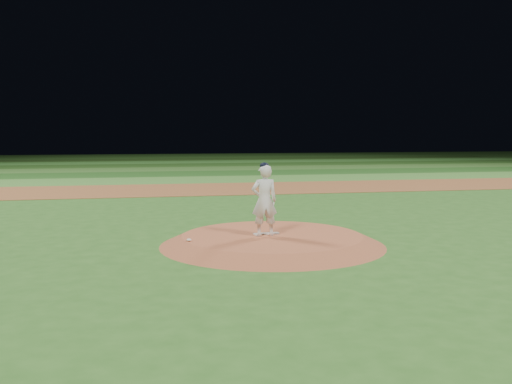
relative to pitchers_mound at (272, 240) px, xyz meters
name	(u,v)px	position (x,y,z in m)	size (l,w,h in m)	color
ground	(272,245)	(0.00, 0.00, -0.12)	(120.00, 120.00, 0.00)	#2B5F1E
infield_dirt_band	(207,189)	(0.00, 14.00, -0.12)	(70.00, 6.00, 0.02)	brown
outfield_stripe_0	(196,180)	(0.00, 19.50, -0.12)	(70.00, 5.00, 0.02)	#3E7A2C
outfield_stripe_1	(188,174)	(0.00, 24.50, -0.12)	(70.00, 5.00, 0.02)	#1E4D18
outfield_stripe_2	(183,169)	(0.00, 29.50, -0.12)	(70.00, 5.00, 0.02)	#346725
outfield_stripe_3	(178,165)	(0.00, 34.50, -0.12)	(70.00, 5.00, 0.02)	#204917
outfield_stripe_4	(175,162)	(0.00, 39.50, -0.12)	(70.00, 5.00, 0.02)	#36792C
outfield_stripe_5	(172,160)	(0.00, 44.50, -0.12)	(70.00, 5.00, 0.02)	#214516
pitchers_mound	(272,240)	(0.00, 0.00, 0.00)	(5.50, 5.50, 0.25)	#A45433
pitching_rubber	(266,234)	(-0.13, 0.11, 0.14)	(0.64, 0.16, 0.03)	silver
rosin_bag	(189,240)	(-2.07, -0.43, 0.16)	(0.11, 0.11, 0.06)	silver
pitcher_on_mound	(264,200)	(-0.23, -0.12, 1.00)	(0.64, 0.43, 1.79)	white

